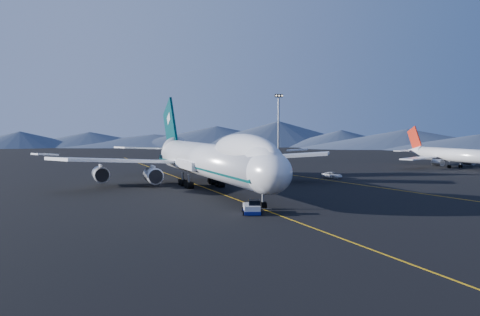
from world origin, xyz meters
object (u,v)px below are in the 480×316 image
object	(u,v)px
service_van	(332,175)
floodlight_mast	(279,128)
pushback_tug	(252,209)
second_jet	(456,155)
boeing_747	(209,159)

from	to	relation	value
service_van	floodlight_mast	world-z (taller)	floodlight_mast
service_van	pushback_tug	bearing A→B (deg)	-147.51
second_jet	service_van	bearing A→B (deg)	-177.71
second_jet	service_van	distance (m)	51.64
service_van	second_jet	bearing A→B (deg)	0.58
service_van	floodlight_mast	xyz separation A→B (m)	(12.44, 57.00, 10.96)
pushback_tug	second_jet	size ratio (longest dim) A/B	0.12
boeing_747	second_jet	size ratio (longest dim) A/B	1.68
service_van	floodlight_mast	size ratio (longest dim) A/B	0.23
boeing_747	floodlight_mast	distance (m)	82.08
boeing_747	pushback_tug	world-z (taller)	boeing_747
service_van	boeing_747	bearing A→B (deg)	-177.54
pushback_tug	service_van	world-z (taller)	pushback_tug
second_jet	pushback_tug	bearing A→B (deg)	-161.32
second_jet	floodlight_mast	xyz separation A→B (m)	(-37.14, 42.89, 7.96)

